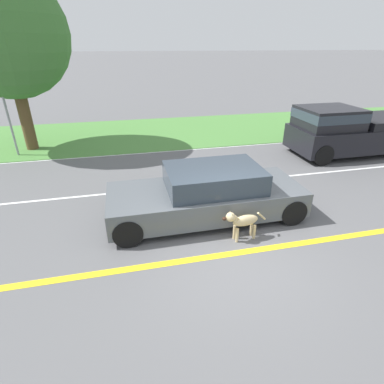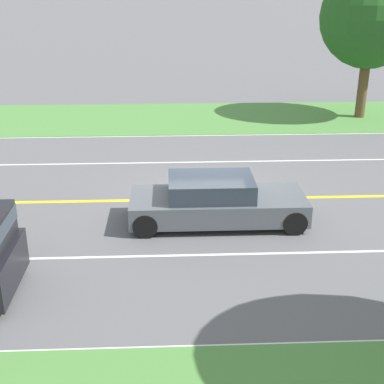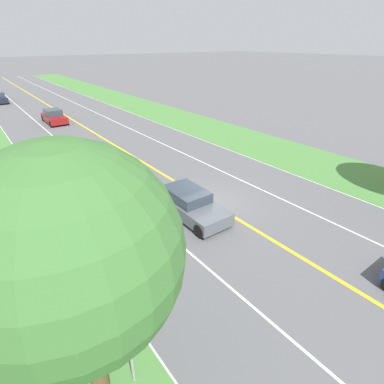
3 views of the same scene
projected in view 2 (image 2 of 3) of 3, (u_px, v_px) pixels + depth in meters
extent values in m
plane|color=#5B5B5E|center=(208.00, 199.00, 16.37)|extent=(400.00, 400.00, 0.00)
cube|color=yellow|center=(208.00, 199.00, 16.37)|extent=(0.18, 160.00, 0.01)
cube|color=white|center=(235.00, 346.00, 9.89)|extent=(0.14, 160.00, 0.01)
cube|color=white|center=(196.00, 135.00, 22.84)|extent=(0.14, 160.00, 0.01)
cube|color=white|center=(218.00, 255.00, 13.13)|extent=(0.10, 160.00, 0.01)
cube|color=white|center=(201.00, 162.00, 19.60)|extent=(0.10, 160.00, 0.01)
cube|color=#4C843D|center=(193.00, 118.00, 25.61)|extent=(6.00, 160.00, 0.03)
cube|color=#51565B|center=(218.00, 206.00, 14.68)|extent=(1.84, 4.78, 0.62)
cube|color=#2D3842|center=(211.00, 187.00, 14.46)|extent=(1.58, 2.30, 0.52)
cylinder|color=black|center=(295.00, 223.00, 14.05)|extent=(0.22, 0.66, 0.66)
cylinder|color=black|center=(145.00, 226.00, 13.89)|extent=(0.22, 0.66, 0.66)
cylinder|color=black|center=(282.00, 198.00, 15.59)|extent=(0.22, 0.66, 0.66)
cylinder|color=black|center=(147.00, 201.00, 15.43)|extent=(0.22, 0.66, 0.66)
ellipsoid|color=#D1B784|center=(194.00, 191.00, 15.73)|extent=(0.25, 0.63, 0.26)
cylinder|color=#D1B784|center=(202.00, 201.00, 15.81)|extent=(0.07, 0.07, 0.35)
cylinder|color=#D1B784|center=(187.00, 202.00, 15.76)|extent=(0.07, 0.07, 0.35)
cylinder|color=#D1B784|center=(201.00, 199.00, 15.94)|extent=(0.07, 0.07, 0.35)
cylinder|color=#D1B784|center=(187.00, 200.00, 15.88)|extent=(0.07, 0.07, 0.35)
cylinder|color=#D1B784|center=(203.00, 187.00, 15.73)|extent=(0.14, 0.18, 0.16)
sphere|color=#D1B784|center=(206.00, 185.00, 15.72)|extent=(0.23, 0.23, 0.21)
ellipsoid|color=#331E14|center=(211.00, 185.00, 15.75)|extent=(0.10, 0.11, 0.08)
cone|color=tan|center=(206.00, 183.00, 15.64)|extent=(0.07, 0.07, 0.09)
cone|color=tan|center=(206.00, 182.00, 15.74)|extent=(0.07, 0.07, 0.09)
cylinder|color=#D1B784|center=(180.00, 190.00, 15.67)|extent=(0.07, 0.23, 0.23)
cylinder|color=black|center=(5.00, 259.00, 12.17)|extent=(0.22, 0.76, 0.76)
cylinder|color=brown|center=(363.00, 85.00, 25.17)|extent=(0.46, 0.46, 3.13)
sphere|color=#23561E|center=(371.00, 17.00, 24.02)|extent=(4.58, 4.58, 4.58)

